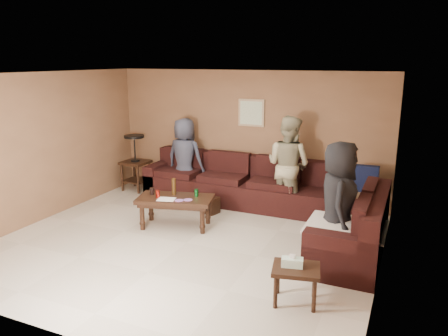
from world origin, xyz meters
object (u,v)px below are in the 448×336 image
at_px(coffee_table, 175,202).
at_px(end_table_left, 135,162).
at_px(side_table_right, 295,272).
at_px(person_middle, 288,165).
at_px(sectional_sofa, 269,200).
at_px(waste_bin, 211,205).
at_px(person_left, 185,158).
at_px(person_right, 338,202).

relative_size(coffee_table, end_table_left, 1.14).
bearing_deg(side_table_right, end_table_left, 144.96).
bearing_deg(person_middle, coffee_table, 61.89).
bearing_deg(sectional_sofa, end_table_left, 170.88).
height_order(side_table_right, waste_bin, side_table_right).
bearing_deg(coffee_table, sectional_sofa, 37.37).
distance_m(side_table_right, waste_bin, 3.15).
bearing_deg(waste_bin, side_table_right, -46.78).
xyz_separation_m(sectional_sofa, person_middle, (0.19, 0.43, 0.55)).
relative_size(sectional_sofa, person_left, 2.93).
distance_m(sectional_sofa, end_table_left, 3.17).
distance_m(waste_bin, person_right, 2.67).
relative_size(end_table_left, person_left, 0.74).
bearing_deg(side_table_right, person_left, 135.59).
distance_m(sectional_sofa, person_middle, 0.73).
bearing_deg(sectional_sofa, person_right, -41.31).
height_order(person_left, person_right, person_right).
height_order(end_table_left, person_middle, person_middle).
height_order(person_middle, person_right, person_middle).
height_order(side_table_right, person_left, person_left).
xyz_separation_m(side_table_right, person_left, (-3.06, 2.99, 0.41)).
distance_m(sectional_sofa, coffee_table, 1.64).
relative_size(side_table_right, person_middle, 0.34).
bearing_deg(side_table_right, sectional_sofa, 114.27).
height_order(waste_bin, person_left, person_left).
bearing_deg(person_right, coffee_table, 75.27).
height_order(sectional_sofa, coffee_table, sectional_sofa).
distance_m(sectional_sofa, waste_bin, 1.07).
bearing_deg(coffee_table, person_middle, 43.62).
distance_m(coffee_table, person_middle, 2.11).
bearing_deg(waste_bin, person_left, 142.08).
bearing_deg(person_right, sectional_sofa, 38.00).
height_order(sectional_sofa, person_right, person_right).
bearing_deg(person_middle, end_table_left, 17.04).
height_order(waste_bin, person_right, person_right).
distance_m(side_table_right, person_middle, 3.08).
bearing_deg(side_table_right, person_right, 79.94).
relative_size(end_table_left, person_middle, 0.67).
xyz_separation_m(end_table_left, waste_bin, (2.07, -0.67, -0.46)).
bearing_deg(side_table_right, waste_bin, 133.22).
bearing_deg(person_right, end_table_left, 58.68).
relative_size(sectional_sofa, coffee_table, 3.49).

